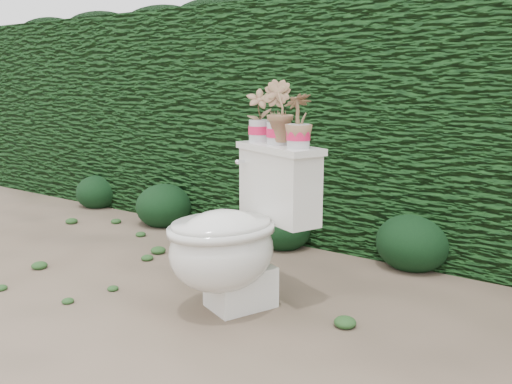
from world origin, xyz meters
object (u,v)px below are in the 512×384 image
Objects in this scene: toilet at (237,237)px; potted_plant_left at (259,117)px; potted_plant_right at (299,123)px; potted_plant_center at (278,114)px.

potted_plant_left is (-0.07, 0.29, 0.55)m from toilet.
potted_plant_left is 0.33m from potted_plant_right.
potted_plant_left reaches higher than toilet.
potted_plant_right is (0.31, -0.13, -0.01)m from potted_plant_left.
toilet is at bearing -110.70° from potted_plant_left.
potted_plant_center is at bearing -57.44° from potted_plant_left.
potted_plant_right is at bearing 57.50° from toilet.
potted_plant_center reaches higher than potted_plant_right.
toilet is 0.62m from potted_plant_left.
potted_plant_center reaches higher than potted_plant_left.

